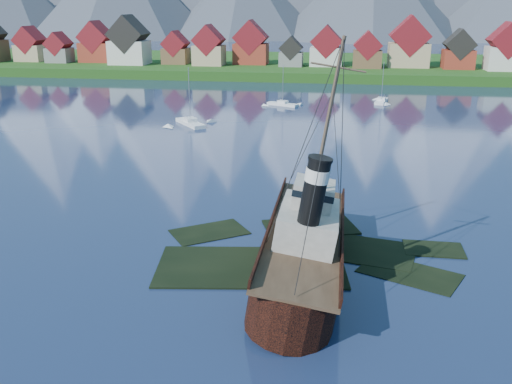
# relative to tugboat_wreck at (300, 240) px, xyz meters

# --- Properties ---
(ground) EXTENTS (1400.00, 1400.00, 0.00)m
(ground) POSITION_rel_tugboat_wreck_xyz_m (-1.58, 1.41, -2.94)
(ground) COLOR #182545
(ground) RESTS_ON ground
(shoal) EXTENTS (31.71, 21.24, 1.14)m
(shoal) POSITION_rel_tugboat_wreck_xyz_m (0.20, 3.56, -3.28)
(shoal) COLOR black
(shoal) RESTS_ON ground
(shore_bank) EXTENTS (600.00, 80.00, 3.20)m
(shore_bank) POSITION_rel_tugboat_wreck_xyz_m (-1.58, 171.41, -2.94)
(shore_bank) COLOR #163F12
(shore_bank) RESTS_ON ground
(seawall) EXTENTS (600.00, 2.50, 2.00)m
(seawall) POSITION_rel_tugboat_wreck_xyz_m (-1.58, 133.41, -2.94)
(seawall) COLOR #3F3D38
(seawall) RESTS_ON ground
(town) EXTENTS (250.96, 16.69, 17.30)m
(town) POSITION_rel_tugboat_wreck_xyz_m (-34.70, 153.59, 6.05)
(town) COLOR maroon
(town) RESTS_ON ground
(tugboat_wreck) EXTENTS (6.83, 29.44, 23.33)m
(tugboat_wreck) POSITION_rel_tugboat_wreck_xyz_m (0.00, 0.00, 0.00)
(tugboat_wreck) COLOR black
(tugboat_wreck) RESTS_ON ground
(sailboat_a) EXTENTS (8.23, 9.45, 12.29)m
(sailboat_a) POSITION_rel_tugboat_wreck_xyz_m (-27.96, 63.76, -2.66)
(sailboat_a) COLOR silver
(sailboat_a) RESTS_ON ground
(sailboat_c) EXTENTS (8.19, 5.26, 10.43)m
(sailboat_c) POSITION_rel_tugboat_wreck_xyz_m (-11.49, 89.73, -2.70)
(sailboat_c) COLOR silver
(sailboat_c) RESTS_ON ground
(sailboat_e) EXTENTS (3.97, 9.45, 10.66)m
(sailboat_e) POSITION_rel_tugboat_wreck_xyz_m (12.81, 98.18, -2.70)
(sailboat_e) COLOR silver
(sailboat_e) RESTS_ON ground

